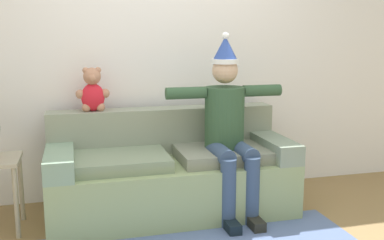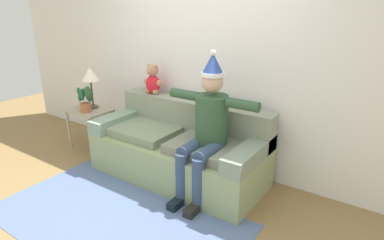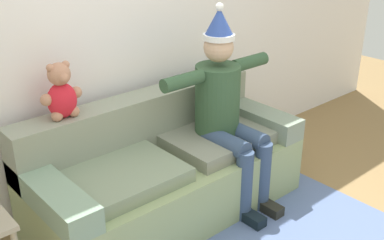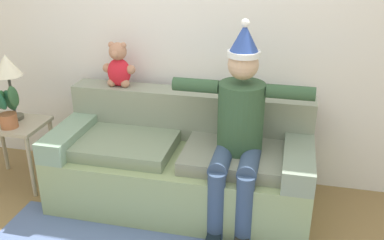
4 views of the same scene
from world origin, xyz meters
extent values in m
cube|color=white|center=(0.00, 1.55, 1.35)|extent=(7.00, 0.10, 2.70)
cube|color=#8C9D6C|center=(0.00, 0.98, 0.23)|extent=(2.04, 0.89, 0.45)
cube|color=gray|center=(0.00, 1.30, 0.66)|extent=(2.04, 0.24, 0.41)
cube|color=gray|center=(-0.91, 0.98, 0.54)|extent=(0.22, 0.89, 0.17)
cube|color=gray|center=(0.91, 0.98, 0.54)|extent=(0.22, 0.89, 0.17)
cube|color=gray|center=(-0.46, 0.93, 0.50)|extent=(0.82, 0.62, 0.10)
cube|color=gray|center=(0.46, 0.93, 0.50)|extent=(0.82, 0.62, 0.10)
cylinder|color=#304E33|center=(0.47, 0.96, 0.81)|extent=(0.34, 0.34, 0.52)
sphere|color=tan|center=(0.47, 0.96, 1.21)|extent=(0.22, 0.22, 0.22)
cylinder|color=white|center=(0.47, 0.96, 1.29)|extent=(0.23, 0.23, 0.04)
cone|color=#2B479A|center=(0.47, 0.96, 1.40)|extent=(0.21, 0.21, 0.20)
sphere|color=white|center=(0.47, 0.96, 1.50)|extent=(0.06, 0.06, 0.06)
cylinder|color=#344767|center=(0.37, 0.76, 0.55)|extent=(0.14, 0.40, 0.14)
cylinder|color=#344767|center=(0.37, 0.56, 0.28)|extent=(0.13, 0.13, 0.55)
cube|color=black|center=(0.37, 0.48, 0.04)|extent=(0.10, 0.24, 0.08)
cylinder|color=#344767|center=(0.57, 0.76, 0.55)|extent=(0.14, 0.40, 0.14)
cylinder|color=#344767|center=(0.57, 0.56, 0.28)|extent=(0.13, 0.13, 0.55)
cube|color=black|center=(0.57, 0.48, 0.04)|extent=(0.10, 0.24, 0.08)
cylinder|color=#304E33|center=(0.13, 0.96, 1.03)|extent=(0.34, 0.10, 0.10)
cylinder|color=#304E33|center=(0.81, 0.96, 1.03)|extent=(0.34, 0.10, 0.10)
ellipsoid|color=red|center=(-0.62, 1.30, 0.98)|extent=(0.20, 0.16, 0.24)
sphere|color=tan|center=(-0.62, 1.30, 1.16)|extent=(0.15, 0.15, 0.15)
sphere|color=tan|center=(-0.62, 1.24, 1.15)|extent=(0.07, 0.07, 0.07)
sphere|color=tan|center=(-0.67, 1.30, 1.21)|extent=(0.05, 0.05, 0.05)
sphere|color=tan|center=(-0.56, 1.30, 1.21)|extent=(0.05, 0.05, 0.05)
sphere|color=tan|center=(-0.72, 1.30, 1.01)|extent=(0.08, 0.08, 0.08)
sphere|color=tan|center=(-0.68, 1.27, 0.90)|extent=(0.08, 0.08, 0.08)
sphere|color=tan|center=(-0.51, 1.30, 1.01)|extent=(0.08, 0.08, 0.08)
sphere|color=tan|center=(-0.56, 1.27, 0.90)|extent=(0.08, 0.08, 0.08)
camera|label=1|loc=(-0.78, -2.64, 1.50)|focal=42.03mm
camera|label=2|loc=(2.09, -1.78, 1.93)|focal=30.44mm
camera|label=3|loc=(-1.86, -1.43, 2.12)|focal=44.23mm
camera|label=4|loc=(0.78, -1.96, 2.04)|focal=40.11mm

